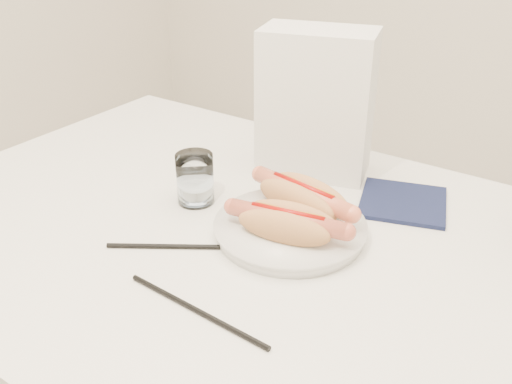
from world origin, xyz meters
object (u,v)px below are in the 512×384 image
Objects in this scene: water_glass at (195,179)px; napkin_box at (316,103)px; hotdog_right at (287,223)px; plate at (290,230)px; table at (250,265)px; hotdog_left at (303,197)px.

water_glass is 0.26m from napkin_box.
hotdog_right is 0.21m from water_glass.
hotdog_right reaches higher than plate.
plate is 0.19m from water_glass.
table is 0.09m from plate.
napkin_box is at bearing 124.52° from hotdog_left.
hotdog_right is at bearing -84.90° from napkin_box.
napkin_box is (-0.08, 0.18, 0.09)m from hotdog_left.
table is 0.32m from napkin_box.
plate is 2.60× the size of water_glass.
plate is at bearing 103.05° from hotdog_right.
table is 0.12m from hotdog_right.
water_glass is (-0.19, 0.00, 0.03)m from plate.
napkin_box reaches higher than hotdog_left.
table is at bearing -13.55° from water_glass.
hotdog_left is at bearing 93.68° from hotdog_right.
hotdog_left is 1.06× the size of hotdog_right.
hotdog_right is at bearing -65.46° from hotdog_left.
hotdog_left is at bearing 14.32° from water_glass.
plate is at bearing -0.50° from water_glass.
hotdog_left is (0.05, 0.08, 0.10)m from table.
table is 4.51× the size of napkin_box.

